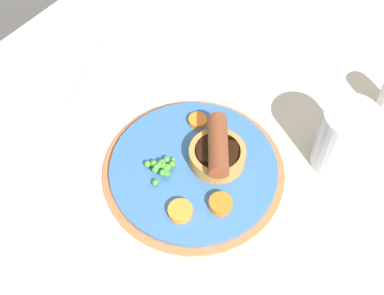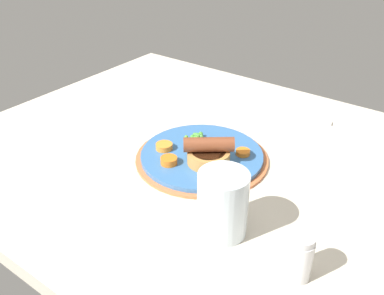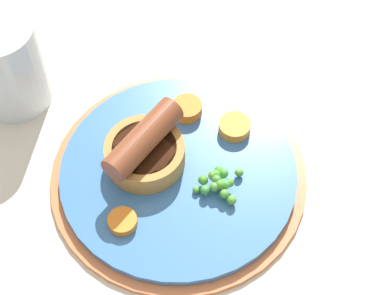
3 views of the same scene
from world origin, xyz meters
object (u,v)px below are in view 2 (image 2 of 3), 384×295
carrot_slice_1 (243,152)px  fork (290,119)px  dinner_plate (202,157)px  salt_shaker (299,257)px  sausage_pudding (209,153)px  pea_pile (197,137)px  carrot_slice_0 (164,146)px  carrot_slice_3 (169,161)px  drinking_glass (223,204)px

carrot_slice_1 → fork: carrot_slice_1 is taller
dinner_plate → salt_shaker: salt_shaker is taller
sausage_pudding → pea_pile: sausage_pudding is taller
dinner_plate → fork: bearing=75.7°
dinner_plate → carrot_slice_0: carrot_slice_0 is taller
carrot_slice_3 → salt_shaker: bearing=-17.9°
carrot_slice_3 → carrot_slice_1: bearing=49.6°
carrot_slice_0 → carrot_slice_3: 5.41cm
dinner_plate → carrot_slice_3: 7.36cm
carrot_slice_1 → drinking_glass: 20.97cm
dinner_plate → drinking_glass: 21.15cm
pea_pile → salt_shaker: (30.55, -19.39, 1.10)cm
pea_pile → salt_shaker: salt_shaker is taller
sausage_pudding → carrot_slice_3: (-5.64, -4.72, -1.40)cm
carrot_slice_1 → drinking_glass: drinking_glass is taller
sausage_pudding → carrot_slice_0: 9.91cm
pea_pile → carrot_slice_3: pea_pile is taller
pea_pile → carrot_slice_3: size_ratio=1.71×
dinner_plate → salt_shaker: size_ratio=3.60×
fork → salt_shaker: bearing=-85.9°
dinner_plate → drinking_glass: drinking_glass is taller
pea_pile → carrot_slice_0: bearing=-120.1°
salt_shaker → carrot_slice_3: bearing=162.1°
carrot_slice_1 → carrot_slice_3: size_ratio=0.88×
fork → drinking_glass: (7.76, -40.53, 4.92)cm
fork → salt_shaker: 46.96cm
sausage_pudding → pea_pile: 7.98cm
sausage_pudding → carrot_slice_1: (3.70, 6.27, -1.60)cm
drinking_glass → salt_shaker: size_ratio=1.46×
carrot_slice_1 → salt_shaker: 29.30cm
carrot_slice_1 → salt_shaker: salt_shaker is taller
dinner_plate → fork: (6.55, 25.66, -0.27)cm
carrot_slice_0 → fork: (13.39, 28.78, -1.67)cm
dinner_plate → carrot_slice_3: size_ratio=8.22×
fork → sausage_pudding: bearing=-119.7°
pea_pile → carrot_slice_1: bearing=7.5°
carrot_slice_0 → salt_shaker: bearing=-21.2°
pea_pile → drinking_glass: bearing=-45.5°
carrot_slice_0 → drinking_glass: 24.41cm
salt_shaker → carrot_slice_1: bearing=135.0°
carrot_slice_1 → drinking_glass: bearing=-68.1°
carrot_slice_0 → carrot_slice_3: size_ratio=1.05×
carrot_slice_0 → drinking_glass: drinking_glass is taller
fork → salt_shaker: size_ratio=2.52×
sausage_pudding → carrot_slice_1: bearing=21.5°
sausage_pudding → fork: bearing=44.5°
sausage_pudding → drinking_glass: drinking_glass is taller
carrot_slice_0 → dinner_plate: bearing=24.5°
sausage_pudding → pea_pile: bearing=103.1°
carrot_slice_0 → drinking_glass: bearing=-29.1°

